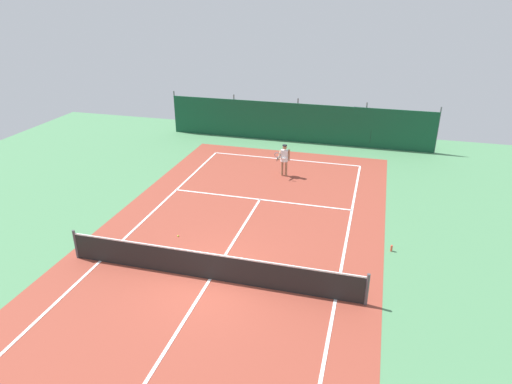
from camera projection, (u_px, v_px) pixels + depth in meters
ground_plane at (210, 279)px, 15.09m from camera, size 36.00×36.00×0.00m
court_surface at (210, 279)px, 15.09m from camera, size 11.02×26.60×0.01m
tennis_net at (210, 266)px, 14.89m from camera, size 10.12×0.10×1.10m
back_fence at (298, 129)px, 28.66m from camera, size 16.30×0.98×2.70m
tennis_player at (284, 158)px, 22.97m from camera, size 0.70×0.77×1.64m
tennis_ball_near_player at (178, 236)px, 17.64m from camera, size 0.07×0.07×0.07m
parked_car at (362, 124)px, 29.14m from camera, size 2.39×4.38×1.68m
water_bottle at (391, 248)px, 16.65m from camera, size 0.08×0.08×0.24m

